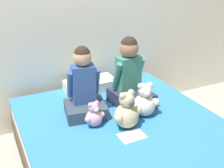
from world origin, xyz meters
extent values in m
plane|color=#B2A899|center=(0.00, 0.00, 0.00)|extent=(14.00, 14.00, 0.00)
cube|color=silver|center=(0.00, 1.08, 1.25)|extent=(8.00, 0.06, 2.50)
cube|color=#473828|center=(0.00, 0.00, 0.13)|extent=(1.69, 1.94, 0.25)
cube|color=white|center=(0.00, 0.00, 0.34)|extent=(1.65, 1.91, 0.17)
cube|color=#337FC6|center=(0.00, 0.00, 0.44)|extent=(1.67, 1.93, 0.03)
cube|color=#384251|center=(-0.24, 0.32, 0.51)|extent=(0.41, 0.38, 0.11)
cube|color=#33518E|center=(-0.24, 0.37, 0.75)|extent=(0.22, 0.18, 0.35)
sphere|color=tan|center=(-0.24, 0.37, 1.00)|extent=(0.16, 0.16, 0.16)
sphere|color=#2D2319|center=(-0.24, 0.37, 1.02)|extent=(0.14, 0.14, 0.14)
cylinder|color=#33518E|center=(-0.35, 0.39, 0.76)|extent=(0.08, 0.16, 0.28)
cylinder|color=#33518E|center=(-0.12, 0.35, 0.76)|extent=(0.08, 0.16, 0.28)
cube|color=#282D47|center=(0.23, 0.32, 0.52)|extent=(0.37, 0.42, 0.13)
cube|color=#3D8470|center=(0.23, 0.38, 0.76)|extent=(0.23, 0.15, 0.34)
sphere|color=#9E7051|center=(0.23, 0.38, 1.01)|extent=(0.18, 0.18, 0.18)
sphere|color=#2D2319|center=(0.23, 0.38, 1.04)|extent=(0.16, 0.16, 0.16)
cylinder|color=#3D8470|center=(0.10, 0.37, 0.77)|extent=(0.07, 0.15, 0.27)
cylinder|color=#3D8470|center=(0.36, 0.39, 0.77)|extent=(0.07, 0.15, 0.27)
sphere|color=#DBA3B2|center=(-0.24, 0.12, 0.53)|extent=(0.14, 0.14, 0.14)
sphere|color=#DBA3B2|center=(-0.24, 0.12, 0.63)|extent=(0.09, 0.09, 0.09)
sphere|color=white|center=(-0.24, 0.08, 0.63)|extent=(0.04, 0.04, 0.04)
sphere|color=#DBA3B2|center=(-0.28, 0.12, 0.67)|extent=(0.04, 0.04, 0.04)
sphere|color=#DBA3B2|center=(-0.21, 0.13, 0.67)|extent=(0.04, 0.04, 0.04)
sphere|color=#DBA3B2|center=(-0.31, 0.10, 0.55)|extent=(0.05, 0.05, 0.05)
sphere|color=#DBA3B2|center=(-0.17, 0.12, 0.55)|extent=(0.05, 0.05, 0.05)
sphere|color=silver|center=(0.23, 0.09, 0.56)|extent=(0.20, 0.20, 0.20)
sphere|color=silver|center=(0.23, 0.09, 0.70)|extent=(0.12, 0.12, 0.12)
sphere|color=beige|center=(0.22, 0.04, 0.70)|extent=(0.06, 0.06, 0.06)
sphere|color=silver|center=(0.19, 0.10, 0.75)|extent=(0.05, 0.05, 0.05)
sphere|color=silver|center=(0.28, 0.08, 0.75)|extent=(0.05, 0.05, 0.05)
sphere|color=silver|center=(0.14, 0.09, 0.58)|extent=(0.08, 0.08, 0.08)
sphere|color=silver|center=(0.32, 0.05, 0.58)|extent=(0.08, 0.08, 0.08)
sphere|color=#D1B78E|center=(-0.01, -0.01, 0.56)|extent=(0.21, 0.21, 0.21)
sphere|color=#D1B78E|center=(-0.01, -0.01, 0.71)|extent=(0.13, 0.13, 0.13)
sphere|color=#4C4742|center=(0.01, -0.07, 0.71)|extent=(0.06, 0.06, 0.06)
sphere|color=#D1B78E|center=(-0.05, -0.02, 0.76)|extent=(0.05, 0.05, 0.05)
sphere|color=#D1B78E|center=(0.04, 0.00, 0.76)|extent=(0.05, 0.05, 0.05)
sphere|color=#D1B78E|center=(-0.10, -0.05, 0.59)|extent=(0.08, 0.08, 0.08)
sphere|color=#D1B78E|center=(0.10, -0.01, 0.59)|extent=(0.08, 0.08, 0.08)
cube|color=beige|center=(0.00, 0.81, 0.51)|extent=(0.54, 0.27, 0.11)
cube|color=white|center=(-0.03, -0.16, 0.46)|extent=(0.21, 0.15, 0.00)
camera|label=1|loc=(-1.01, -1.78, 1.76)|focal=45.00mm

